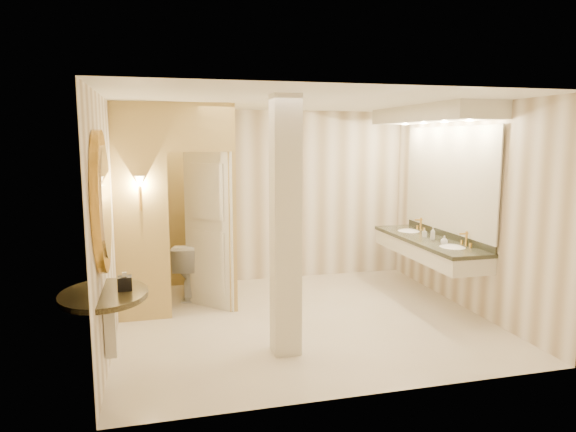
# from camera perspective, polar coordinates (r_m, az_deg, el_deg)

# --- Properties ---
(floor) EXTENTS (4.50, 4.50, 0.00)m
(floor) POSITION_cam_1_polar(r_m,az_deg,el_deg) (6.61, 1.67, -11.41)
(floor) COLOR silver
(floor) RESTS_ON ground
(ceiling) EXTENTS (4.50, 4.50, 0.00)m
(ceiling) POSITION_cam_1_polar(r_m,az_deg,el_deg) (6.23, 1.78, 12.64)
(ceiling) COLOR white
(ceiling) RESTS_ON wall_back
(wall_back) EXTENTS (4.50, 0.02, 2.70)m
(wall_back) POSITION_cam_1_polar(r_m,az_deg,el_deg) (8.20, -2.13, 2.21)
(wall_back) COLOR white
(wall_back) RESTS_ON floor
(wall_front) EXTENTS (4.50, 0.02, 2.70)m
(wall_front) POSITION_cam_1_polar(r_m,az_deg,el_deg) (4.42, 8.89, -3.40)
(wall_front) COLOR white
(wall_front) RESTS_ON floor
(wall_left) EXTENTS (0.02, 4.00, 2.70)m
(wall_left) POSITION_cam_1_polar(r_m,az_deg,el_deg) (6.06, -19.19, -0.52)
(wall_left) COLOR white
(wall_left) RESTS_ON floor
(wall_right) EXTENTS (0.02, 4.00, 2.70)m
(wall_right) POSITION_cam_1_polar(r_m,az_deg,el_deg) (7.22, 19.15, 0.87)
(wall_right) COLOR white
(wall_right) RESTS_ON floor
(toilet_closet) EXTENTS (1.50, 1.55, 2.70)m
(toilet_closet) POSITION_cam_1_polar(r_m,az_deg,el_deg) (7.01, -9.45, 1.30)
(toilet_closet) COLOR #E3BE76
(toilet_closet) RESTS_ON floor
(wall_sconce) EXTENTS (0.14, 0.14, 0.42)m
(wall_sconce) POSITION_cam_1_polar(r_m,az_deg,el_deg) (6.42, -16.15, 3.54)
(wall_sconce) COLOR gold
(wall_sconce) RESTS_ON toilet_closet
(vanity) EXTENTS (0.75, 2.41, 2.09)m
(vanity) POSITION_cam_1_polar(r_m,az_deg,el_deg) (7.39, 15.80, 3.35)
(vanity) COLOR silver
(vanity) RESTS_ON floor
(console_shelf) EXTENTS (0.98, 0.98, 1.94)m
(console_shelf) POSITION_cam_1_polar(r_m,az_deg,el_deg) (4.90, -19.88, -2.70)
(console_shelf) COLOR black
(console_shelf) RESTS_ON floor
(pillar) EXTENTS (0.28, 0.28, 2.70)m
(pillar) POSITION_cam_1_polar(r_m,az_deg,el_deg) (5.30, -0.28, -1.29)
(pillar) COLOR silver
(pillar) RESTS_ON floor
(tissue_box) EXTENTS (0.13, 0.13, 0.13)m
(tissue_box) POSITION_cam_1_polar(r_m,az_deg,el_deg) (5.00, -17.68, -7.14)
(tissue_box) COLOR black
(tissue_box) RESTS_ON console_shelf
(toilet) EXTENTS (0.60, 0.86, 0.80)m
(toilet) POSITION_cam_1_polar(r_m,az_deg,el_deg) (7.54, -10.71, -5.84)
(toilet) COLOR white
(toilet) RESTS_ON floor
(soap_bottle_a) EXTENTS (0.07, 0.07, 0.13)m
(soap_bottle_a) POSITION_cam_1_polar(r_m,az_deg,el_deg) (7.53, 14.92, -1.82)
(soap_bottle_a) COLOR beige
(soap_bottle_a) RESTS_ON vanity
(soap_bottle_b) EXTENTS (0.12, 0.12, 0.12)m
(soap_bottle_b) POSITION_cam_1_polar(r_m,az_deg,el_deg) (7.07, 16.97, -2.58)
(soap_bottle_b) COLOR silver
(soap_bottle_b) RESTS_ON vanity
(soap_bottle_c) EXTENTS (0.09, 0.09, 0.18)m
(soap_bottle_c) POSITION_cam_1_polar(r_m,az_deg,el_deg) (7.35, 15.79, -1.89)
(soap_bottle_c) COLOR #C6B28C
(soap_bottle_c) RESTS_ON vanity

